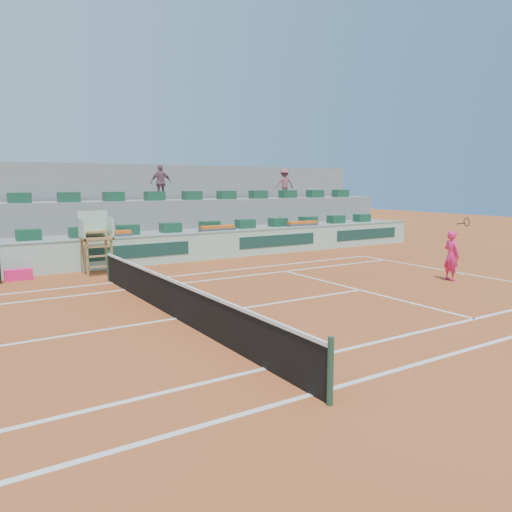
{
  "coord_description": "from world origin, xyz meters",
  "views": [
    {
      "loc": [
        -4.92,
        -11.52,
        3.42
      ],
      "look_at": [
        4.0,
        2.5,
        1.0
      ],
      "focal_mm": 35.0,
      "sensor_mm": 36.0,
      "label": 1
    }
  ],
  "objects": [
    {
      "name": "ground",
      "position": [
        0.0,
        0.0,
        0.0
      ],
      "size": [
        90.0,
        90.0,
        0.0
      ],
      "primitive_type": "plane",
      "color": "#92411C",
      "rests_on": "ground"
    },
    {
      "name": "seating_tier_lower",
      "position": [
        0.0,
        10.7,
        0.6
      ],
      "size": [
        36.0,
        4.0,
        1.2
      ],
      "primitive_type": "cube",
      "color": "gray",
      "rests_on": "ground"
    },
    {
      "name": "seating_tier_upper",
      "position": [
        0.0,
        12.3,
        1.3
      ],
      "size": [
        36.0,
        2.4,
        2.6
      ],
      "primitive_type": "cube",
      "color": "gray",
      "rests_on": "ground"
    },
    {
      "name": "stadium_back_wall",
      "position": [
        0.0,
        13.9,
        2.2
      ],
      "size": [
        36.0,
        0.4,
        4.4
      ],
      "primitive_type": "cube",
      "color": "gray",
      "rests_on": "ground"
    },
    {
      "name": "player_bag",
      "position": [
        -2.69,
        7.79,
        0.2
      ],
      "size": [
        0.91,
        0.4,
        0.4
      ],
      "primitive_type": "cube",
      "color": "#F9206D",
      "rests_on": "ground"
    },
    {
      "name": "spectator_mid",
      "position": [
        4.3,
        11.58,
        3.47
      ],
      "size": [
        1.05,
        0.52,
        1.73
      ],
      "primitive_type": "imported",
      "rotation": [
        0.0,
        0.0,
        3.04
      ],
      "color": "#7A5161",
      "rests_on": "seating_tier_upper"
    },
    {
      "name": "spectator_right",
      "position": [
        11.87,
        11.86,
        3.43
      ],
      "size": [
        1.2,
        0.88,
        1.67
      ],
      "primitive_type": "imported",
      "rotation": [
        0.0,
        0.0,
        2.88
      ],
      "color": "#8E4750",
      "rests_on": "seating_tier_upper"
    },
    {
      "name": "court_lines",
      "position": [
        0.0,
        0.0,
        0.01
      ],
      "size": [
        23.89,
        11.09,
        0.01
      ],
      "color": "silver",
      "rests_on": "ground"
    },
    {
      "name": "tennis_net",
      "position": [
        0.0,
        0.0,
        0.53
      ],
      "size": [
        0.1,
        11.97,
        1.1
      ],
      "color": "black",
      "rests_on": "ground"
    },
    {
      "name": "advertising_hoarding",
      "position": [
        0.02,
        8.5,
        0.63
      ],
      "size": [
        36.0,
        0.34,
        1.26
      ],
      "color": "#A6D1B8",
      "rests_on": "ground"
    },
    {
      "name": "umpire_chair",
      "position": [
        0.0,
        7.5,
        1.54
      ],
      "size": [
        1.1,
        0.9,
        2.4
      ],
      "color": "olive",
      "rests_on": "ground"
    },
    {
      "name": "seat_row_lower",
      "position": [
        0.0,
        9.8,
        1.42
      ],
      "size": [
        32.9,
        0.6,
        0.44
      ],
      "color": "#18492F",
      "rests_on": "seating_tier_lower"
    },
    {
      "name": "seat_row_upper",
      "position": [
        0.0,
        11.7,
        2.82
      ],
      "size": [
        32.9,
        0.6,
        0.44
      ],
      "color": "#18492F",
      "rests_on": "seating_tier_upper"
    },
    {
      "name": "flower_planters",
      "position": [
        -1.5,
        9.0,
        1.33
      ],
      "size": [
        26.8,
        0.36,
        0.28
      ],
      "color": "#4C4C4C",
      "rests_on": "seating_tier_lower"
    },
    {
      "name": "tennis_player",
      "position": [
        10.3,
        -0.51,
        0.9
      ],
      "size": [
        0.53,
        0.92,
        2.28
      ],
      "color": "#F9206D",
      "rests_on": "ground"
    }
  ]
}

